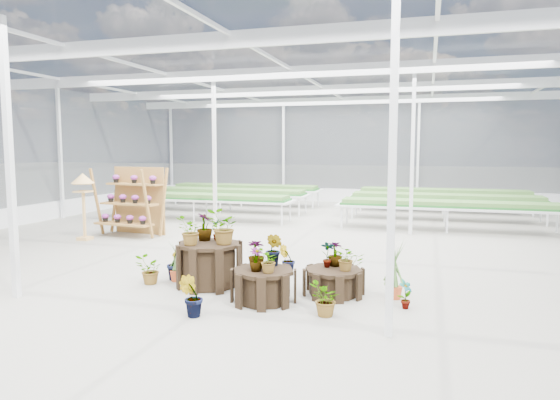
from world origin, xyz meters
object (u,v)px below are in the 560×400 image
(plinth_low, at_px, (334,282))
(shelf_rack, at_px, (130,202))
(plinth_mid, at_px, (263,286))
(plinth_tall, at_px, (210,265))
(bird_table, at_px, (84,207))

(plinth_low, bearing_deg, shelf_rack, 148.39)
(plinth_mid, distance_m, plinth_low, 1.22)
(plinth_tall, xyz_separation_m, bird_table, (-5.07, 3.14, 0.50))
(plinth_tall, xyz_separation_m, plinth_low, (2.20, 0.10, -0.17))
(plinth_low, relative_size, bird_table, 0.55)
(plinth_mid, height_order, plinth_low, plinth_mid)
(plinth_tall, height_order, plinth_mid, plinth_tall)
(plinth_tall, bearing_deg, plinth_low, 2.60)
(plinth_low, height_order, shelf_rack, shelf_rack)
(plinth_tall, height_order, bird_table, bird_table)
(plinth_mid, relative_size, shelf_rack, 0.53)
(shelf_rack, relative_size, bird_table, 1.07)
(plinth_tall, relative_size, shelf_rack, 0.60)
(plinth_tall, height_order, plinth_low, plinth_tall)
(plinth_low, relative_size, shelf_rack, 0.52)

